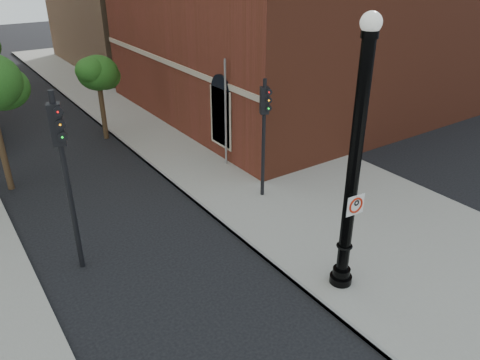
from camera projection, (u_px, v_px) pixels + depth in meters
ground at (247, 323)px, 11.94m from camera, size 120.00×120.00×0.00m
sidewalk_right at (229, 147)px, 22.34m from camera, size 8.00×60.00×0.12m
curb_edge at (153, 166)px, 20.34m from camera, size 0.10×60.00×0.14m
lamppost at (353, 177)px, 11.76m from camera, size 0.63×0.63×7.39m
no_parking_sign at (356, 205)px, 11.95m from camera, size 0.56×0.09×0.56m
traffic_signal_left at (63, 155)px, 12.45m from camera, size 0.42×0.47×5.41m
traffic_signal_right at (264, 121)px, 16.59m from camera, size 0.37×0.41×4.60m
utility_pole at (226, 115)px, 19.53m from camera, size 0.09×0.09×4.66m
street_tree_c at (98, 74)px, 22.16m from camera, size 2.29×2.07×4.13m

